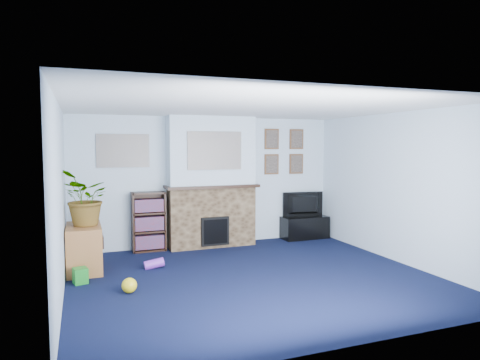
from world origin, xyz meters
name	(u,v)px	position (x,y,z in m)	size (l,w,h in m)	color
floor	(254,278)	(0.00, 0.00, 0.00)	(5.00, 4.50, 0.01)	black
ceiling	(254,107)	(0.00, 0.00, 2.40)	(5.00, 4.50, 0.01)	white
wall_back	(208,181)	(0.00, 2.25, 1.20)	(5.00, 0.04, 2.40)	silver
wall_front	(349,219)	(0.00, -2.25, 1.20)	(5.00, 0.04, 2.40)	silver
wall_left	(60,202)	(-2.50, 0.00, 1.20)	(0.04, 4.50, 2.40)	silver
wall_right	(398,187)	(2.50, 0.00, 1.20)	(0.04, 4.50, 2.40)	silver
chimney_breast	(211,183)	(0.00, 2.05, 1.18)	(1.72, 0.50, 2.40)	brown
collage_main	(215,151)	(0.00, 1.84, 1.78)	(1.00, 0.03, 0.68)	gray
collage_left	(123,151)	(-1.55, 2.23, 1.78)	(0.90, 0.03, 0.58)	gray
portrait_tl	(272,139)	(1.30, 2.23, 2.00)	(0.30, 0.03, 0.40)	brown
portrait_tr	(296,139)	(1.85, 2.23, 2.00)	(0.30, 0.03, 0.40)	brown
portrait_bl	(272,164)	(1.30, 2.23, 1.50)	(0.30, 0.03, 0.40)	brown
portrait_br	(296,164)	(1.85, 2.23, 1.50)	(0.30, 0.03, 0.40)	brown
tv_stand	(305,227)	(1.95, 2.03, 0.22)	(0.94, 0.39, 0.44)	black
television	(304,204)	(1.95, 2.05, 0.69)	(0.85, 0.11, 0.49)	black
bookshelf	(149,223)	(-1.15, 2.11, 0.50)	(0.58, 0.28, 1.05)	black
sideboard	(84,248)	(-2.24, 1.21, 0.35)	(0.49, 0.88, 0.68)	#9E6132
potted_plant	(86,198)	(-2.19, 1.16, 1.10)	(0.75, 0.65, 0.83)	#26661E
mantel_clock	(211,181)	(-0.02, 2.00, 1.22)	(0.10, 0.06, 0.14)	gold
mantel_candle	(231,180)	(0.37, 2.00, 1.23)	(0.05, 0.05, 0.15)	#B2BFC6
mantel_teddy	(184,182)	(-0.53, 2.00, 1.22)	(0.13, 0.13, 0.13)	slate
mantel_can	(250,181)	(0.75, 2.00, 1.21)	(0.06, 0.06, 0.13)	#198C26
green_crate	(80,265)	(-2.30, 1.00, 0.14)	(0.34, 0.27, 0.27)	#198C26
toy_ball	(129,286)	(-1.72, -0.03, 0.09)	(0.19, 0.19, 0.19)	yellow
toy_block	(80,275)	(-2.30, 0.59, 0.11)	(0.17, 0.17, 0.21)	#198C26
toy_tube	(154,264)	(-1.24, 0.96, 0.07)	(0.14, 0.14, 0.29)	purple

